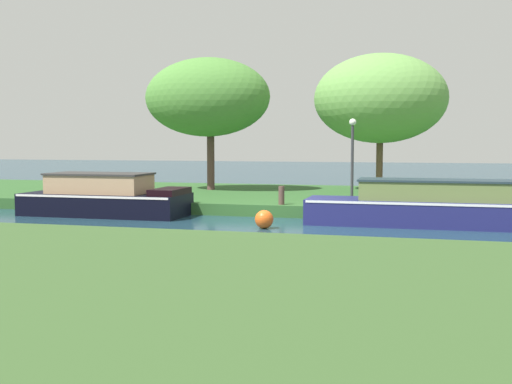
{
  "coord_description": "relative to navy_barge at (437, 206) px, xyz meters",
  "views": [
    {
      "loc": [
        4.62,
        -17.62,
        2.47
      ],
      "look_at": [
        -0.33,
        1.2,
        0.9
      ],
      "focal_mm": 43.15,
      "sensor_mm": 36.0,
      "label": 1
    }
  ],
  "objects": [
    {
      "name": "mooring_post_far",
      "position": [
        -0.75,
        1.14,
        0.18
      ],
      "size": [
        0.17,
        0.17,
        0.78
      ],
      "primitive_type": "cylinder",
      "color": "#4F3426",
      "rests_on": "riverbank_far"
    },
    {
      "name": "black_narrowboat",
      "position": [
        -10.83,
        0.0,
        -0.01
      ],
      "size": [
        5.6,
        2.13,
        1.44
      ],
      "color": "black",
      "rests_on": "ground_plane"
    },
    {
      "name": "willow_tree_centre",
      "position": [
        -2.15,
        7.72,
        3.7
      ],
      "size": [
        5.57,
        4.54,
        5.79
      ],
      "color": "brown",
      "rests_on": "riverbank_far"
    },
    {
      "name": "ground_plane",
      "position": [
        -5.2,
        -1.2,
        -0.61
      ],
      "size": [
        120.0,
        120.0,
        0.0
      ],
      "primitive_type": "plane",
      "color": "#1C3A49"
    },
    {
      "name": "lamp_post",
      "position": [
        -2.75,
        2.43,
        1.61
      ],
      "size": [
        0.24,
        0.24,
        2.89
      ],
      "color": "#333338",
      "rests_on": "riverbank_far"
    },
    {
      "name": "navy_barge",
      "position": [
        0.0,
        0.0,
        0.0
      ],
      "size": [
        7.25,
        1.76,
        1.38
      ],
      "color": "navy",
      "rests_on": "ground_plane"
    },
    {
      "name": "willow_tree_left",
      "position": [
        -9.35,
        6.29,
        3.78
      ],
      "size": [
        5.5,
        3.59,
        5.68
      ],
      "color": "brown",
      "rests_on": "riverbank_far"
    },
    {
      "name": "riverbank_far",
      "position": [
        -5.2,
        5.8,
        -0.41
      ],
      "size": [
        72.0,
        10.0,
        0.4
      ],
      "primitive_type": "cube",
      "color": "#2C5726",
      "rests_on": "ground_plane"
    },
    {
      "name": "channel_buoy",
      "position": [
        -4.81,
        -1.81,
        -0.34
      ],
      "size": [
        0.54,
        0.54,
        0.54
      ],
      "primitive_type": "sphere",
      "color": "#E55919",
      "rests_on": "ground_plane"
    },
    {
      "name": "mooring_post_near",
      "position": [
        -4.95,
        1.14,
        0.1
      ],
      "size": [
        0.2,
        0.2,
        0.62
      ],
      "primitive_type": "cylinder",
      "color": "#503931",
      "rests_on": "riverbank_far"
    },
    {
      "name": "riverbank_near",
      "position": [
        -5.2,
        -10.2,
        -0.41
      ],
      "size": [
        72.0,
        10.0,
        0.4
      ],
      "primitive_type": "cube",
      "color": "#345227",
      "rests_on": "ground_plane"
    }
  ]
}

